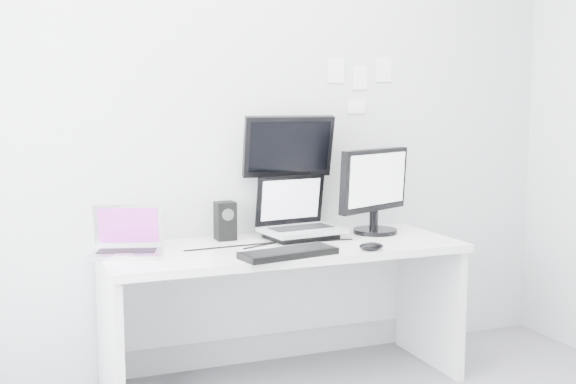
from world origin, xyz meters
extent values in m
plane|color=silver|center=(0.00, 1.60, 1.35)|extent=(3.60, 0.00, 3.60)
cube|color=white|center=(0.00, 1.25, 0.36)|extent=(1.80, 0.70, 0.73)
cube|color=#B0B1B5|center=(-0.78, 1.27, 0.85)|extent=(0.39, 0.33, 0.25)
cube|color=black|center=(-0.23, 1.49, 0.83)|extent=(0.12, 0.12, 0.20)
cube|color=#A4A7AA|center=(0.15, 1.36, 0.90)|extent=(0.44, 0.37, 0.34)
cube|color=black|center=(0.13, 1.52, 1.06)|extent=(0.50, 0.21, 0.66)
cube|color=black|center=(0.59, 1.36, 0.97)|extent=(0.58, 0.43, 0.48)
cube|color=black|center=(-0.08, 0.98, 0.75)|extent=(0.49, 0.24, 0.03)
ellipsoid|color=black|center=(0.35, 0.96, 0.75)|extent=(0.13, 0.10, 0.04)
cube|color=white|center=(0.45, 1.59, 1.62)|extent=(0.10, 0.00, 0.14)
cube|color=white|center=(0.60, 1.59, 1.58)|extent=(0.09, 0.00, 0.13)
cube|color=white|center=(0.75, 1.59, 1.63)|extent=(0.10, 0.00, 0.14)
cube|color=white|center=(0.58, 1.59, 1.42)|extent=(0.11, 0.00, 0.08)
camera|label=1|loc=(-1.30, -2.12, 1.45)|focal=45.44mm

